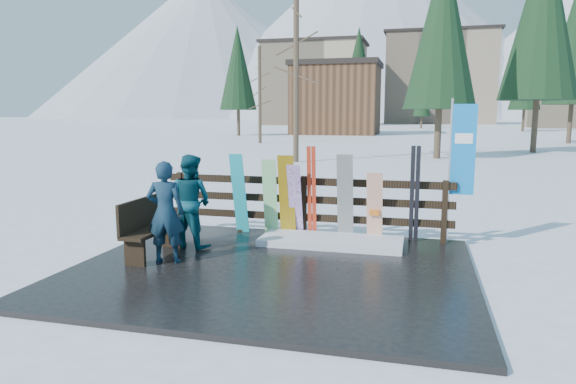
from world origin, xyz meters
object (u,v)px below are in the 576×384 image
(snowboard_3, at_px, (295,201))
(snowboard_4, at_px, (345,197))
(snowboard_2, at_px, (287,196))
(person_back, at_px, (191,201))
(snowboard_0, at_px, (239,194))
(snowboard_5, at_px, (375,207))
(bench, at_px, (150,225))
(person_front, at_px, (165,212))
(snowboard_1, at_px, (270,198))
(rental_flag, at_px, (460,155))

(snowboard_3, bearing_deg, snowboard_4, 0.00)
(snowboard_2, relative_size, snowboard_3, 1.10)
(person_back, bearing_deg, snowboard_0, -97.28)
(snowboard_5, bearing_deg, snowboard_3, -180.00)
(snowboard_5, bearing_deg, bench, -152.11)
(snowboard_4, distance_m, person_back, 2.80)
(person_back, bearing_deg, bench, 74.88)
(snowboard_2, relative_size, snowboard_5, 1.20)
(bench, relative_size, snowboard_4, 0.92)
(snowboard_4, relative_size, person_front, 1.02)
(snowboard_0, distance_m, person_front, 2.18)
(snowboard_3, bearing_deg, snowboard_1, 180.00)
(rental_flag, bearing_deg, snowboard_2, -175.02)
(bench, bearing_deg, person_front, -32.20)
(snowboard_0, xyz_separation_m, snowboard_3, (1.12, -0.00, -0.09))
(snowboard_2, xyz_separation_m, person_front, (-1.40, -2.13, 0.02))
(snowboard_2, bearing_deg, snowboard_1, 180.00)
(snowboard_2, bearing_deg, snowboard_5, 0.00)
(bench, bearing_deg, snowboard_3, 42.59)
(snowboard_3, xyz_separation_m, snowboard_5, (1.49, 0.00, -0.05))
(snowboard_2, height_order, person_back, person_back)
(snowboard_2, xyz_separation_m, snowboard_3, (0.16, -0.00, -0.08))
(snowboard_1, xyz_separation_m, snowboard_3, (0.49, -0.00, -0.04))
(snowboard_3, distance_m, person_front, 2.65)
(snowboard_1, distance_m, person_back, 1.60)
(snowboard_2, height_order, rental_flag, rental_flag)
(person_front, bearing_deg, person_back, -99.80)
(snowboard_3, xyz_separation_m, person_back, (-1.60, -1.15, 0.12))
(snowboard_0, relative_size, rental_flag, 0.62)
(snowboard_0, bearing_deg, person_back, -112.75)
(snowboard_4, height_order, person_front, same)
(snowboard_4, bearing_deg, snowboard_3, -180.00)
(bench, bearing_deg, snowboard_5, 27.89)
(person_front, bearing_deg, snowboard_5, -156.79)
(snowboard_0, distance_m, snowboard_5, 2.61)
(snowboard_0, height_order, snowboard_4, snowboard_4)
(snowboard_1, xyz_separation_m, snowboard_2, (0.33, 0.00, 0.04))
(bench, distance_m, snowboard_4, 3.50)
(snowboard_5, bearing_deg, rental_flag, 10.55)
(person_back, bearing_deg, snowboard_5, -144.04)
(person_front, xyz_separation_m, person_back, (-0.03, 0.98, 0.01))
(snowboard_2, bearing_deg, rental_flag, 4.98)
(person_back, bearing_deg, rental_flag, -147.11)
(snowboard_0, height_order, rental_flag, rental_flag)
(rental_flag, bearing_deg, snowboard_0, -176.19)
(snowboard_0, distance_m, snowboard_2, 0.95)
(bench, height_order, snowboard_5, snowboard_5)
(snowboard_4, xyz_separation_m, person_front, (-2.51, -2.13, -0.00))
(rental_flag, relative_size, person_front, 1.61)
(snowboard_3, relative_size, rental_flag, 0.56)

